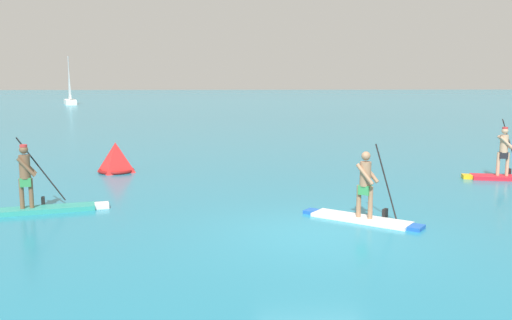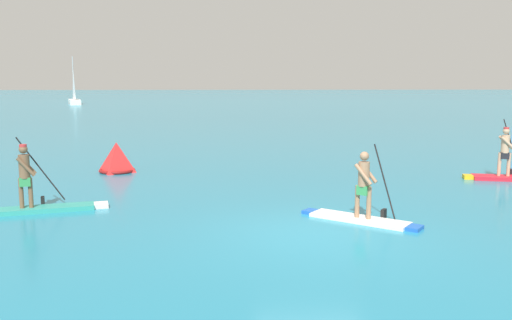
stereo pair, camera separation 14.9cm
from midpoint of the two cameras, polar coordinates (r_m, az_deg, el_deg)
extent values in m
plane|color=teal|center=(11.65, 6.65, -7.89)|extent=(440.00, 440.00, 0.00)
cube|color=teal|center=(14.55, -22.34, -4.94)|extent=(2.90, 1.28, 0.12)
cube|color=white|center=(14.51, -16.02, -4.67)|extent=(0.45, 0.49, 0.12)
cylinder|color=brown|center=(14.47, -22.78, -3.26)|extent=(0.11, 0.11, 0.76)
cylinder|color=brown|center=(14.49, -23.64, -3.29)|extent=(0.11, 0.11, 0.76)
cube|color=#338C4C|center=(14.43, -23.27, -2.15)|extent=(0.31, 0.28, 0.22)
cylinder|color=brown|center=(14.37, -23.36, -0.64)|extent=(0.26, 0.26, 0.59)
sphere|color=brown|center=(14.31, -23.46, 1.06)|extent=(0.21, 0.21, 0.21)
cylinder|color=red|center=(14.30, -23.48, 1.43)|extent=(0.18, 0.18, 0.06)
cylinder|color=brown|center=(14.51, -23.11, -0.51)|extent=(0.43, 0.19, 0.52)
cylinder|color=brown|center=(14.21, -23.22, -0.69)|extent=(0.43, 0.19, 0.52)
cylinder|color=black|center=(14.75, -21.84, -0.92)|extent=(1.08, 0.32, 1.72)
cube|color=black|center=(14.91, -21.66, -4.28)|extent=(0.13, 0.21, 0.32)
cube|color=white|center=(12.86, 11.36, -6.25)|extent=(2.24, 1.97, 0.08)
cube|color=blue|center=(12.41, 16.99, -6.99)|extent=(0.51, 0.54, 0.08)
cube|color=blue|center=(13.42, 6.17, -5.52)|extent=(0.47, 0.49, 0.08)
cylinder|color=#997051|center=(12.67, 12.36, -4.53)|extent=(0.11, 0.11, 0.77)
cylinder|color=#997051|center=(12.79, 11.15, -4.38)|extent=(0.11, 0.11, 0.77)
cube|color=#338C4C|center=(12.67, 11.79, -3.16)|extent=(0.34, 0.33, 0.22)
cylinder|color=#997051|center=(12.60, 11.84, -1.49)|extent=(0.26, 0.26, 0.57)
sphere|color=#997051|center=(12.54, 11.90, 0.41)|extent=(0.21, 0.21, 0.21)
cylinder|color=#997051|center=(12.72, 12.32, -1.33)|extent=(0.39, 0.35, 0.51)
cylinder|color=#997051|center=(12.44, 11.78, -1.53)|extent=(0.39, 0.35, 0.51)
cylinder|color=black|center=(12.89, 13.99, -2.31)|extent=(0.48, 0.40, 1.78)
cube|color=black|center=(13.07, 13.86, -5.83)|extent=(0.19, 0.21, 0.32)
cube|color=red|center=(19.75, 25.84, -1.76)|extent=(2.49, 1.26, 0.13)
cube|color=yellow|center=(19.44, 22.01, -1.68)|extent=(0.39, 0.48, 0.13)
cylinder|color=tan|center=(19.66, 25.69, -0.44)|extent=(0.11, 0.11, 0.78)
cylinder|color=tan|center=(19.59, 24.87, -0.42)|extent=(0.11, 0.11, 0.78)
cube|color=black|center=(19.58, 25.33, 0.44)|extent=(0.31, 0.28, 0.22)
cylinder|color=tan|center=(19.54, 25.40, 1.57)|extent=(0.26, 0.26, 0.60)
sphere|color=tan|center=(19.50, 25.48, 2.83)|extent=(0.21, 0.21, 0.21)
cylinder|color=red|center=(19.49, 25.50, 3.11)|extent=(0.18, 0.18, 0.06)
cylinder|color=tan|center=(19.69, 25.44, 1.74)|extent=(0.48, 0.21, 0.47)
cylinder|color=tan|center=(19.40, 25.67, 1.63)|extent=(0.48, 0.21, 0.47)
cylinder|color=black|center=(20.08, 26.02, 1.21)|extent=(0.68, 0.20, 1.94)
cube|color=black|center=(20.20, 25.86, -1.31)|extent=(0.13, 0.21, 0.32)
pyramid|color=red|center=(19.95, -14.53, 0.30)|extent=(1.29, 1.29, 1.09)
torus|color=maroon|center=(20.02, -14.47, -1.08)|extent=(1.29, 1.29, 0.12)
cube|color=white|center=(83.31, -18.87, 5.93)|extent=(3.37, 6.38, 0.73)
cylinder|color=#B2B2B7|center=(83.27, -18.98, 8.33)|extent=(0.12, 0.12, 6.27)
pyramid|color=white|center=(83.26, -18.96, 7.98)|extent=(1.09, 2.64, 5.04)
camera|label=1|loc=(0.07, -89.75, 0.04)|focal=37.24mm
camera|label=2|loc=(0.07, 90.25, -0.04)|focal=37.24mm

